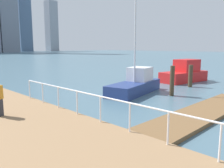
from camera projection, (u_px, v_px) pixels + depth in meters
The scene contains 9 objects.
ground_plane at pixel (70, 96), 16.30m from camera, with size 300.00×300.00×0.00m, color #476675.
floating_dock at pixel (201, 113), 11.65m from camera, with size 10.87×2.00×0.18m, color brown.
dock_piling_0 at pixel (190, 76), 19.66m from camera, with size 0.36×0.36×1.88m, color #473826.
dock_piling_2 at pixel (172, 81), 16.17m from camera, with size 0.31×0.31×2.10m, color #473826.
moored_boat_0 at pixel (185, 73), 22.82m from camera, with size 5.38×2.67×2.16m.
moored_boat_3 at pixel (136, 84), 17.24m from camera, with size 5.82×3.06×7.10m.
skyline_tower_5 at pixel (6, 19), 138.67m from camera, with size 10.70×8.92×39.91m, color slate.
skyline_tower_6 at pixel (23, 17), 157.67m from camera, with size 8.60×7.66×47.11m, color slate.
skyline_tower_7 at pixel (52, 26), 171.89m from camera, with size 7.37×6.71×36.30m, color #8C939E.
Camera 1 is at (-9.18, 6.62, 3.40)m, focal length 37.32 mm.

